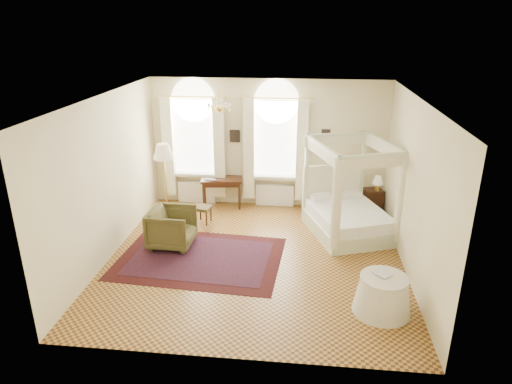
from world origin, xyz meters
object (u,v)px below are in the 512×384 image
at_px(nightstand, 372,201).
at_px(stool, 203,209).
at_px(canopy_bed, 349,214).
at_px(armchair, 172,228).
at_px(side_table, 383,294).
at_px(coffee_table, 178,219).
at_px(writing_desk, 222,182).
at_px(floor_lamp, 163,155).

xyz_separation_m(nightstand, stool, (-4.15, -1.07, 0.04)).
distance_m(canopy_bed, stool, 3.45).
height_order(armchair, side_table, armchair).
distance_m(canopy_bed, nightstand, 1.48).
xyz_separation_m(nightstand, armchair, (-4.56, -2.31, 0.11)).
bearing_deg(canopy_bed, side_table, -83.66).
bearing_deg(armchair, nightstand, -61.09).
bearing_deg(side_table, coffee_table, 148.71).
relative_size(writing_desk, coffee_table, 1.80).
relative_size(armchair, side_table, 0.96).
bearing_deg(writing_desk, stool, -103.97).
bearing_deg(armchair, writing_desk, -14.32).
distance_m(writing_desk, armchair, 2.42).
relative_size(canopy_bed, side_table, 2.47).
height_order(nightstand, floor_lamp, floor_lamp).
bearing_deg(writing_desk, floor_lamp, -142.37).
xyz_separation_m(writing_desk, stool, (-0.27, -1.07, -0.31)).
xyz_separation_m(armchair, coffee_table, (-0.03, 0.59, -0.07)).
xyz_separation_m(stool, side_table, (3.77, -3.21, -0.03)).
bearing_deg(floor_lamp, canopy_bed, -4.73).
relative_size(nightstand, writing_desk, 0.57).
bearing_deg(stool, canopy_bed, -3.62).
bearing_deg(stool, writing_desk, 76.03).
xyz_separation_m(canopy_bed, writing_desk, (-3.17, 1.29, 0.18)).
bearing_deg(writing_desk, coffee_table, -112.43).
bearing_deg(floor_lamp, nightstand, 10.32).
distance_m(armchair, floor_lamp, 1.91).
height_order(stool, armchair, armchair).
height_order(canopy_bed, floor_lamp, canopy_bed).
height_order(armchair, coffee_table, armchair).
bearing_deg(floor_lamp, armchair, -69.38).
height_order(canopy_bed, nightstand, canopy_bed).
xyz_separation_m(canopy_bed, stool, (-3.44, 0.22, -0.13)).
bearing_deg(side_table, nightstand, 85.01).
distance_m(nightstand, writing_desk, 3.90).
distance_m(writing_desk, floor_lamp, 1.79).
bearing_deg(armchair, canopy_bed, -73.09).
height_order(nightstand, armchair, armchair).
height_order(canopy_bed, stool, canopy_bed).
bearing_deg(writing_desk, nightstand, 0.00).
height_order(armchair, floor_lamp, floor_lamp).
height_order(writing_desk, armchair, armchair).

